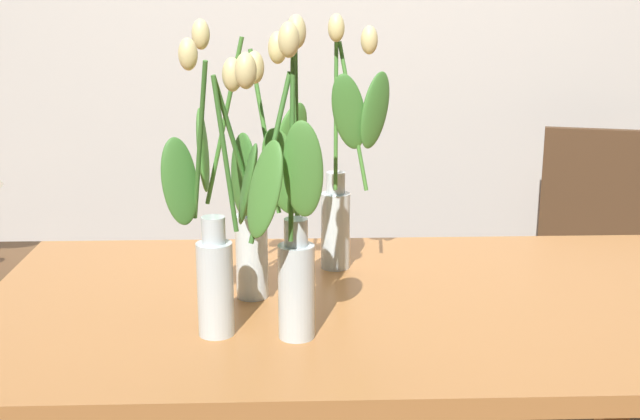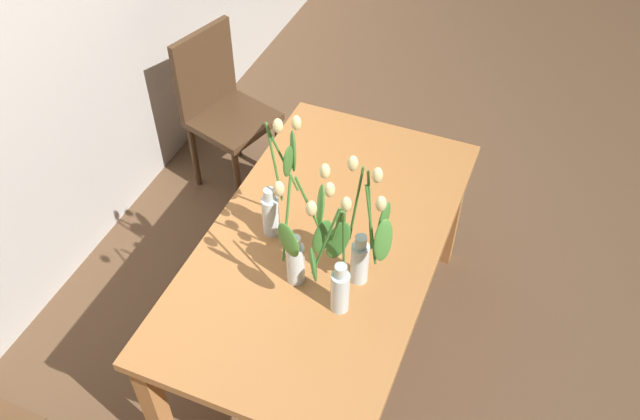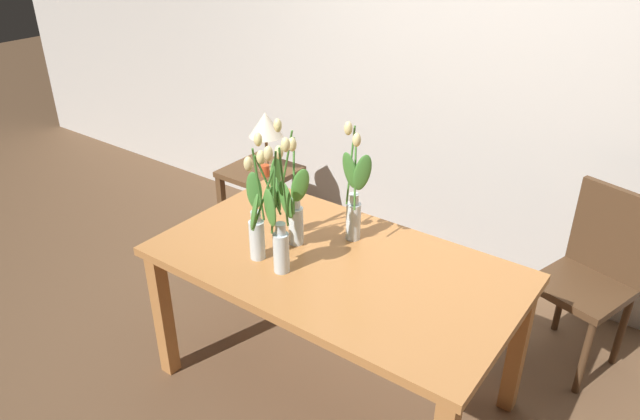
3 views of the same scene
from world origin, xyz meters
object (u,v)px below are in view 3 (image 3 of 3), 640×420
at_px(tulip_vase_2, 354,203).
at_px(side_table, 261,185).
at_px(table_lamp, 266,126).
at_px(dining_chair, 594,270).
at_px(pillar_candle, 265,171).
at_px(tulip_vase_0, 293,207).
at_px(tulip_vase_3, 277,228).
at_px(tulip_vase_1, 261,216).
at_px(dining_table, 334,278).

xyz_separation_m(tulip_vase_2, side_table, (-1.18, 0.68, -0.51)).
bearing_deg(tulip_vase_2, table_lamp, 148.18).
height_order(dining_chair, pillar_candle, dining_chair).
relative_size(tulip_vase_0, side_table, 1.05).
height_order(tulip_vase_2, tulip_vase_3, tulip_vase_3).
relative_size(tulip_vase_0, tulip_vase_2, 0.99).
height_order(tulip_vase_3, table_lamp, tulip_vase_3).
distance_m(tulip_vase_1, side_table, 1.47).
distance_m(tulip_vase_0, table_lamp, 1.28).
relative_size(tulip_vase_3, side_table, 1.07).
bearing_deg(table_lamp, tulip_vase_1, -49.79).
bearing_deg(dining_table, tulip_vase_1, -151.73).
bearing_deg(tulip_vase_0, tulip_vase_3, -68.28).
distance_m(tulip_vase_1, dining_chair, 1.67).
bearing_deg(tulip_vase_0, dining_chair, 40.46).
xyz_separation_m(tulip_vase_3, table_lamp, (-1.01, 1.10, -0.10)).
relative_size(dining_table, dining_chair, 1.72).
bearing_deg(pillar_candle, table_lamp, 121.62).
xyz_separation_m(tulip_vase_2, tulip_vase_3, (-0.12, -0.39, 0.01)).
relative_size(dining_chair, side_table, 1.69).
bearing_deg(dining_chair, tulip_vase_3, -131.50).
bearing_deg(side_table, dining_table, -35.72).
height_order(tulip_vase_0, side_table, tulip_vase_0).
height_order(side_table, table_lamp, table_lamp).
bearing_deg(tulip_vase_3, pillar_candle, 133.45).
distance_m(side_table, table_lamp, 0.43).
bearing_deg(table_lamp, tulip_vase_2, -31.82).
xyz_separation_m(tulip_vase_1, tulip_vase_2, (0.25, 0.34, 0.00)).
distance_m(table_lamp, pillar_candle, 0.28).
distance_m(tulip_vase_1, tulip_vase_2, 0.42).
distance_m(dining_chair, pillar_candle, 2.01).
bearing_deg(tulip_vase_2, side_table, 150.00).
xyz_separation_m(tulip_vase_0, dining_chair, (1.12, 0.96, -0.40)).
relative_size(tulip_vase_1, pillar_candle, 7.30).
height_order(dining_table, table_lamp, table_lamp).
height_order(dining_table, dining_chair, dining_chair).
bearing_deg(tulip_vase_1, dining_chair, 43.57).
relative_size(dining_table, tulip_vase_1, 2.92).
xyz_separation_m(dining_table, tulip_vase_0, (-0.23, 0.01, 0.28)).
xyz_separation_m(tulip_vase_0, pillar_candle, (-0.88, 0.80, -0.34)).
relative_size(table_lamp, pillar_candle, 5.31).
xyz_separation_m(dining_table, pillar_candle, (-1.11, 0.81, -0.06)).
distance_m(tulip_vase_0, pillar_candle, 1.23).
distance_m(tulip_vase_0, tulip_vase_2, 0.27).
relative_size(tulip_vase_3, dining_chair, 0.63).
xyz_separation_m(side_table, table_lamp, (0.05, 0.02, 0.42)).
relative_size(dining_chair, table_lamp, 2.34).
bearing_deg(dining_table, pillar_candle, 143.91).
xyz_separation_m(tulip_vase_2, pillar_candle, (-1.08, 0.62, -0.35)).
bearing_deg(tulip_vase_3, side_table, 134.60).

